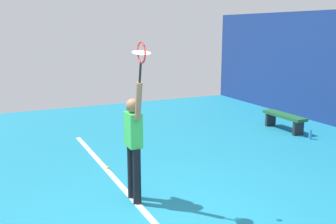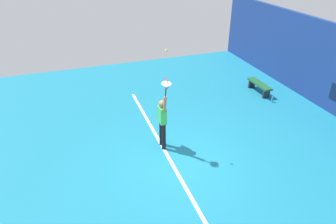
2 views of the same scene
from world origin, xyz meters
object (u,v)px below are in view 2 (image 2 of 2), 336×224
court_bench (259,85)px  water_bottle (272,99)px  tennis_ball (166,51)px  spare_ball (150,122)px  tennis_player (162,120)px  tennis_racket (166,85)px

court_bench → water_bottle: 1.00m
tennis_ball → spare_ball: 3.71m
court_bench → water_bottle: (0.98, 0.00, -0.22)m
tennis_player → spare_ball: 1.85m
tennis_player → spare_ball: (-1.58, 0.01, -0.98)m
tennis_racket → tennis_ball: tennis_ball is taller
tennis_player → tennis_ball: size_ratio=29.23×
tennis_racket → spare_ball: bearing=179.5°
court_bench → spare_ball: bearing=-80.4°
tennis_ball → water_bottle: tennis_ball is taller
tennis_racket → water_bottle: (-1.88, 5.29, -2.26)m
tennis_ball → court_bench: 6.57m
tennis_ball → court_bench: (-2.67, 5.22, -2.96)m
court_bench → spare_ball: court_bench is taller
court_bench → spare_ball: (0.90, -5.27, -0.30)m
tennis_ball → court_bench: tennis_ball is taller
tennis_racket → court_bench: (-2.86, 5.29, -2.04)m
tennis_player → water_bottle: size_ratio=8.28×
tennis_racket → tennis_ball: size_ratio=9.18×
water_bottle → spare_ball: water_bottle is taller
tennis_player → tennis_racket: (0.39, -0.00, 1.37)m
tennis_ball → water_bottle: size_ratio=0.28×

